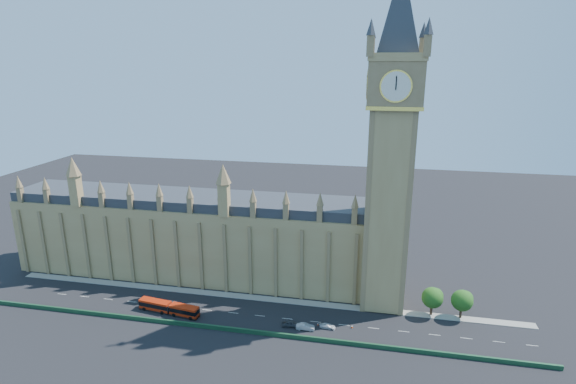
% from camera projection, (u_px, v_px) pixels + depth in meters
% --- Properties ---
extents(ground, '(400.00, 400.00, 0.00)m').
position_uv_depth(ground, '(247.00, 314.00, 129.05)').
color(ground, black).
rests_on(ground, ground).
extents(palace_westminster, '(120.00, 20.00, 28.00)m').
position_uv_depth(palace_westminster, '(192.00, 235.00, 150.62)').
color(palace_westminster, '#9C7E4B').
rests_on(palace_westminster, ground).
extents(elizabeth_tower, '(20.59, 20.59, 105.00)m').
position_uv_depth(elizabeth_tower, '(393.00, 121.00, 119.98)').
color(elizabeth_tower, '#9C7E4B').
rests_on(elizabeth_tower, ground).
extents(bridge_parapet, '(160.00, 0.60, 1.20)m').
position_uv_depth(bridge_parapet, '(237.00, 330.00, 120.40)').
color(bridge_parapet, '#1E4C2D').
rests_on(bridge_parapet, ground).
extents(kerb_north, '(160.00, 3.00, 0.16)m').
position_uv_depth(kerb_north, '(255.00, 298.00, 137.97)').
color(kerb_north, gray).
rests_on(kerb_north, ground).
extents(tree_east_near, '(6.00, 6.00, 8.50)m').
position_uv_depth(tree_east_near, '(433.00, 297.00, 127.19)').
color(tree_east_near, '#382619').
rests_on(tree_east_near, ground).
extents(tree_east_far, '(6.00, 6.00, 8.50)m').
position_uv_depth(tree_east_far, '(463.00, 300.00, 125.69)').
color(tree_east_far, '#382619').
rests_on(tree_east_far, ground).
extents(red_bus, '(18.94, 5.21, 3.19)m').
position_uv_depth(red_bus, '(169.00, 308.00, 129.27)').
color(red_bus, '#B1240B').
rests_on(red_bus, ground).
extents(car_grey, '(5.02, 2.52, 1.64)m').
position_uv_depth(car_grey, '(291.00, 324.00, 122.82)').
color(car_grey, '#393B40').
rests_on(car_grey, ground).
extents(car_silver, '(5.07, 1.91, 1.65)m').
position_uv_depth(car_silver, '(305.00, 327.00, 121.46)').
color(car_silver, '#A3A5AB').
rests_on(car_silver, ground).
extents(car_white, '(4.45, 2.05, 1.26)m').
position_uv_depth(car_white, '(328.00, 326.00, 122.13)').
color(car_white, silver).
rests_on(car_white, ground).
extents(cone_a, '(0.64, 0.64, 0.79)m').
position_uv_depth(cone_a, '(352.00, 327.00, 122.34)').
color(cone_a, black).
rests_on(cone_a, ground).
extents(cone_b, '(0.47, 0.47, 0.67)m').
position_uv_depth(cone_b, '(294.00, 323.00, 124.12)').
color(cone_b, black).
rests_on(cone_b, ground).
extents(cone_c, '(0.53, 0.53, 0.64)m').
position_uv_depth(cone_c, '(318.00, 324.00, 123.60)').
color(cone_c, black).
rests_on(cone_c, ground).
extents(cone_d, '(0.61, 0.61, 0.77)m').
position_uv_depth(cone_d, '(311.00, 327.00, 122.28)').
color(cone_d, black).
rests_on(cone_d, ground).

